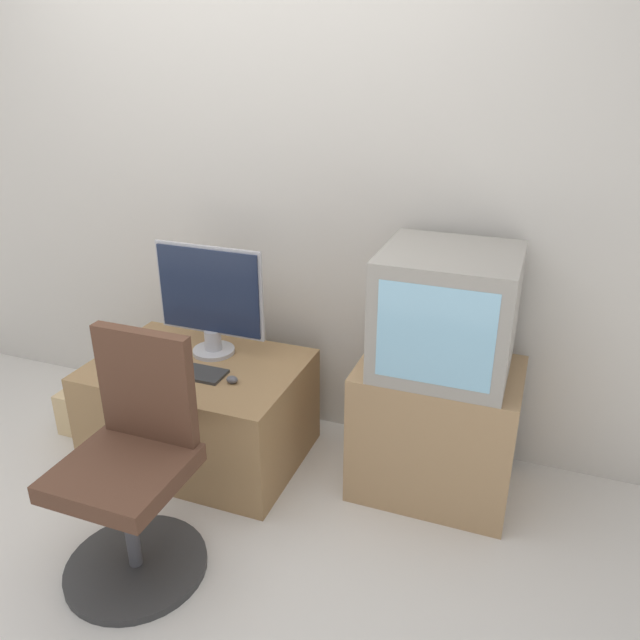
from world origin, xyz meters
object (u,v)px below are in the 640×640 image
main_monitor (210,299)px  mouse (232,380)px  keyboard (195,372)px  crt_tv (447,312)px  office_chair (133,477)px  cardboard_box_lower (86,413)px

main_monitor → mouse: 0.41m
keyboard → mouse: 0.20m
mouse → keyboard: bearing=175.1°
crt_tv → office_chair: bearing=-138.2°
mouse → office_chair: office_chair is taller
keyboard → crt_tv: crt_tv is taller
crt_tv → cardboard_box_lower: bearing=-173.3°
office_chair → cardboard_box_lower: (-0.80, 0.65, -0.28)m
main_monitor → keyboard: 0.35m
crt_tv → office_chair: (-0.96, -0.85, -0.46)m
keyboard → crt_tv: (1.06, 0.25, 0.35)m
keyboard → office_chair: size_ratio=0.31×
main_monitor → mouse: bearing=-46.5°
keyboard → cardboard_box_lower: bearing=176.7°
mouse → crt_tv: 0.96m
mouse → office_chair: 0.61m
mouse → cardboard_box_lower: mouse is taller
main_monitor → crt_tv: (1.08, 0.03, 0.09)m
mouse → office_chair: size_ratio=0.06×
main_monitor → office_chair: size_ratio=0.58×
office_chair → main_monitor: bearing=98.4°
mouse → office_chair: (-0.10, -0.59, -0.12)m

